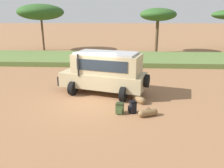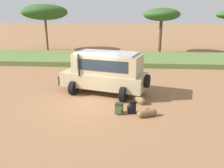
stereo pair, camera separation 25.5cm
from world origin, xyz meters
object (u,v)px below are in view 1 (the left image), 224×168
(safari_vehicle, at_px, (105,72))
(duffel_bag_soft_canvas, at_px, (139,100))
(backpack_beside_front_wheel, at_px, (133,107))
(acacia_tree_left_mid, at_px, (41,12))
(duffel_bag_low_black_case, at_px, (148,113))
(backpack_cluster_center, at_px, (120,108))
(acacia_tree_centre_back, at_px, (158,15))

(safari_vehicle, xyz_separation_m, duffel_bag_soft_canvas, (1.94, -1.51, -1.12))
(backpack_beside_front_wheel, relative_size, acacia_tree_left_mid, 0.10)
(duffel_bag_low_black_case, height_order, duffel_bag_soft_canvas, duffel_bag_soft_canvas)
(backpack_cluster_center, relative_size, acacia_tree_centre_back, 0.09)
(duffel_bag_soft_canvas, xyz_separation_m, acacia_tree_centre_back, (3.29, 17.73, 4.43))
(duffel_bag_low_black_case, bearing_deg, safari_vehicle, 125.52)
(safari_vehicle, xyz_separation_m, acacia_tree_left_mid, (-9.88, 17.09, 3.68))
(duffel_bag_low_black_case, height_order, acacia_tree_centre_back, acacia_tree_centre_back)
(safari_vehicle, bearing_deg, duffel_bag_low_black_case, -54.48)
(duffel_bag_soft_canvas, bearing_deg, backpack_cluster_center, -125.69)
(safari_vehicle, xyz_separation_m, backpack_beside_front_wheel, (1.54, -2.81, -1.01))
(duffel_bag_soft_canvas, distance_m, acacia_tree_left_mid, 22.55)
(duffel_bag_soft_canvas, bearing_deg, backpack_beside_front_wheel, -106.76)
(duffel_bag_low_black_case, xyz_separation_m, duffel_bag_soft_canvas, (-0.30, 1.62, 0.01))
(backpack_beside_front_wheel, height_order, duffel_bag_low_black_case, backpack_beside_front_wheel)
(backpack_cluster_center, distance_m, acacia_tree_left_mid, 23.21)
(safari_vehicle, relative_size, duffel_bag_low_black_case, 5.96)
(backpack_cluster_center, relative_size, acacia_tree_left_mid, 0.09)
(duffel_bag_low_black_case, bearing_deg, backpack_cluster_center, 169.68)
(safari_vehicle, distance_m, backpack_beside_front_wheel, 3.36)
(safari_vehicle, relative_size, duffel_bag_soft_canvas, 7.36)
(backpack_cluster_center, xyz_separation_m, acacia_tree_centre_back, (4.28, 19.12, 4.35))
(acacia_tree_centre_back, bearing_deg, acacia_tree_left_mid, 176.72)
(safari_vehicle, height_order, acacia_tree_left_mid, acacia_tree_left_mid)
(backpack_cluster_center, bearing_deg, acacia_tree_left_mid, 118.43)
(backpack_beside_front_wheel, bearing_deg, acacia_tree_centre_back, 79.06)
(safari_vehicle, bearing_deg, backpack_beside_front_wheel, -61.21)
(backpack_beside_front_wheel, distance_m, acacia_tree_left_mid, 23.42)
(safari_vehicle, xyz_separation_m, duffel_bag_low_black_case, (2.23, -3.13, -1.13))
(acacia_tree_centre_back, bearing_deg, safari_vehicle, -107.84)
(duffel_bag_soft_canvas, bearing_deg, acacia_tree_centre_back, 79.50)
(duffel_bag_soft_canvas, relative_size, acacia_tree_centre_back, 0.14)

